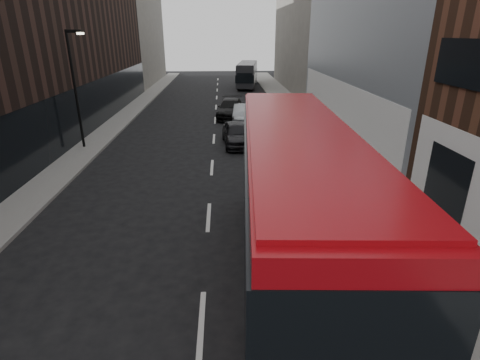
{
  "coord_description": "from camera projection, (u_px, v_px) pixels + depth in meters",
  "views": [
    {
      "loc": [
        0.64,
        -5.62,
        6.98
      ],
      "look_at": [
        1.17,
        5.71,
        2.5
      ],
      "focal_mm": 28.0,
      "sensor_mm": 36.0,
      "label": 1
    }
  ],
  "objects": [
    {
      "name": "sidewalk_right",
      "position": [
        305.0,
        121.0,
        31.29
      ],
      "size": [
        3.0,
        80.0,
        0.15
      ],
      "primitive_type": "cube",
      "color": "slate",
      "rests_on": "ground"
    },
    {
      "name": "grey_bus",
      "position": [
        247.0,
        74.0,
        50.92
      ],
      "size": [
        3.62,
        10.11,
        3.21
      ],
      "rotation": [
        0.0,
        0.0,
        -0.13
      ],
      "color": "black",
      "rests_on": "ground"
    },
    {
      "name": "building_victorian",
      "position": [
        309.0,
        9.0,
        45.59
      ],
      "size": [
        6.5,
        24.0,
        21.0
      ],
      "color": "#665F59",
      "rests_on": "ground"
    },
    {
      "name": "car_b",
      "position": [
        242.0,
        112.0,
        31.77
      ],
      "size": [
        1.82,
        4.16,
        1.33
      ],
      "primitive_type": "imported",
      "rotation": [
        0.0,
        0.0,
        -0.1
      ],
      "color": "#9CA0A4",
      "rests_on": "ground"
    },
    {
      "name": "building_left_far",
      "position": [
        136.0,
        36.0,
        53.18
      ],
      "size": [
        5.0,
        20.0,
        13.0
      ],
      "primitive_type": "cube",
      "color": "#665F59",
      "rests_on": "ground"
    },
    {
      "name": "street_lamp",
      "position": [
        75.0,
        82.0,
        22.59
      ],
      "size": [
        1.06,
        0.22,
        7.0
      ],
      "color": "black",
      "rests_on": "sidewalk_left"
    },
    {
      "name": "building_left_mid",
      "position": [
        82.0,
        32.0,
        32.56
      ],
      "size": [
        5.0,
        24.0,
        14.0
      ],
      "primitive_type": "cube",
      "color": "black",
      "rests_on": "ground"
    },
    {
      "name": "red_bus",
      "position": [
        295.0,
        202.0,
        10.28
      ],
      "size": [
        3.42,
        11.92,
        4.76
      ],
      "rotation": [
        0.0,
        0.0,
        -0.06
      ],
      "color": "#97090F",
      "rests_on": "ground"
    },
    {
      "name": "car_c",
      "position": [
        231.0,
        108.0,
        32.76
      ],
      "size": [
        2.7,
        5.55,
        1.56
      ],
      "primitive_type": "imported",
      "rotation": [
        0.0,
        0.0,
        -0.1
      ],
      "color": "black",
      "rests_on": "ground"
    },
    {
      "name": "sidewalk_left",
      "position": [
        117.0,
        123.0,
        30.61
      ],
      "size": [
        2.0,
        80.0,
        0.15
      ],
      "primitive_type": "cube",
      "color": "slate",
      "rests_on": "ground"
    },
    {
      "name": "car_a",
      "position": [
        237.0,
        134.0,
        24.7
      ],
      "size": [
        2.13,
        4.61,
        1.53
      ],
      "primitive_type": "imported",
      "rotation": [
        0.0,
        0.0,
        0.07
      ],
      "color": "black",
      "rests_on": "ground"
    }
  ]
}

